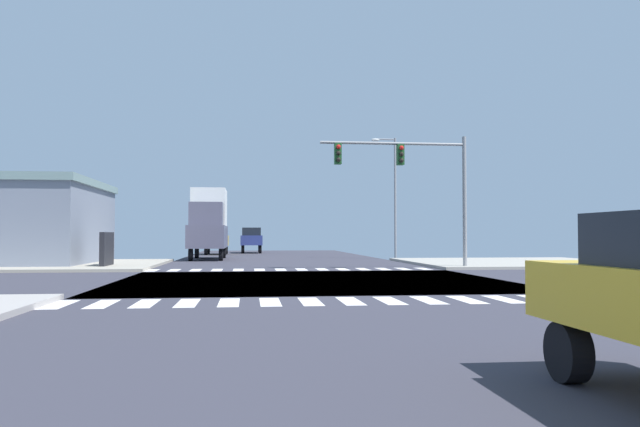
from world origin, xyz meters
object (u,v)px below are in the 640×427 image
object	(u,v)px
box_truck_farside_1	(209,222)
suv_crossing_1	(251,238)
street_lamp	(392,187)
suv_leading_2	(216,238)
traffic_signal_mast	(409,170)

from	to	relation	value
box_truck_farside_1	suv_crossing_1	world-z (taller)	box_truck_farside_1
street_lamp	box_truck_farside_1	bearing A→B (deg)	176.75
box_truck_farside_1	suv_leading_2	bearing A→B (deg)	-90.00
traffic_signal_mast	box_truck_farside_1	world-z (taller)	traffic_signal_mast
traffic_signal_mast	street_lamp	size ratio (longest dim) A/B	0.86
street_lamp	box_truck_farside_1	size ratio (longest dim) A/B	1.17
traffic_signal_mast	street_lamp	bearing A→B (deg)	80.50
street_lamp	suv_crossing_1	distance (m)	18.91
suv_leading_2	suv_crossing_1	bearing A→B (deg)	-125.41
traffic_signal_mast	box_truck_farside_1	size ratio (longest dim) A/B	1.01
box_truck_farside_1	suv_leading_2	distance (m)	10.95
box_truck_farside_1	street_lamp	bearing A→B (deg)	176.75
street_lamp	suv_crossing_1	size ratio (longest dim) A/B	1.84
suv_crossing_1	suv_leading_2	bearing A→B (deg)	54.59
box_truck_farside_1	suv_leading_2	xyz separation A→B (m)	(0.00, 10.89, -1.17)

